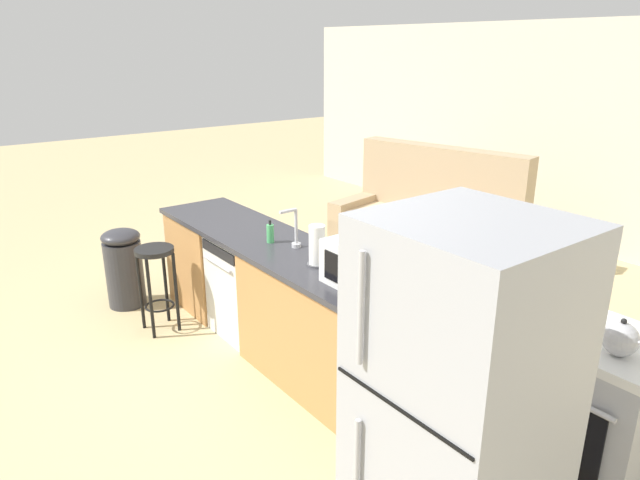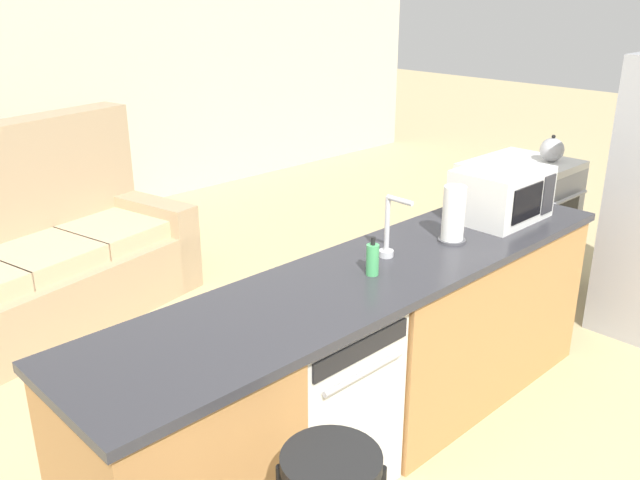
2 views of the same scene
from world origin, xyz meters
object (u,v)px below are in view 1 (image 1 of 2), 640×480
(soap_bottle, at_px, (270,233))
(stove_range, at_px, (584,407))
(trash_bin, at_px, (124,267))
(dishwasher, at_px, (252,285))
(couch, at_px, (429,228))
(microwave, at_px, (367,265))
(kettle, at_px, (621,339))
(paper_towel_roll, at_px, (317,246))
(refrigerator, at_px, (457,420))
(bar_stool, at_px, (156,271))

(soap_bottle, bearing_deg, stove_range, 14.35)
(soap_bottle, relative_size, trash_bin, 0.24)
(dishwasher, bearing_deg, couch, 95.75)
(microwave, bearing_deg, kettle, 17.38)
(paper_towel_roll, bearing_deg, dishwasher, 178.34)
(microwave, xyz_separation_m, soap_bottle, (-1.06, -0.03, -0.07))
(refrigerator, distance_m, microwave, 1.32)
(microwave, distance_m, bar_stool, 2.07)
(refrigerator, distance_m, kettle, 0.99)
(bar_stool, relative_size, trash_bin, 1.00)
(paper_towel_roll, relative_size, bar_stool, 0.38)
(paper_towel_roll, height_order, trash_bin, paper_towel_roll)
(soap_bottle, bearing_deg, dishwasher, 175.70)
(refrigerator, xyz_separation_m, microwave, (-1.19, 0.55, 0.18))
(stove_range, xyz_separation_m, trash_bin, (-3.76, -1.23, -0.07))
(soap_bottle, bearing_deg, trash_bin, -156.62)
(bar_stool, height_order, couch, couch)
(paper_towel_roll, distance_m, soap_bottle, 0.59)
(soap_bottle, height_order, bar_stool, soap_bottle)
(dishwasher, distance_m, bar_stool, 0.80)
(soap_bottle, relative_size, couch, 0.08)
(dishwasher, relative_size, couch, 0.39)
(refrigerator, distance_m, paper_towel_roll, 1.75)
(dishwasher, relative_size, soap_bottle, 4.77)
(refrigerator, relative_size, paper_towel_roll, 6.11)
(stove_range, distance_m, couch, 3.40)
(stove_range, relative_size, paper_towel_roll, 3.19)
(microwave, relative_size, kettle, 2.44)
(microwave, height_order, soap_bottle, microwave)
(paper_towel_roll, xyz_separation_m, bar_stool, (-1.44, -0.60, -0.50))
(stove_range, bearing_deg, microwave, -155.14)
(refrigerator, relative_size, kettle, 8.40)
(refrigerator, distance_m, trash_bin, 3.79)
(soap_bottle, bearing_deg, kettle, 10.53)
(refrigerator, relative_size, bar_stool, 2.33)
(refrigerator, xyz_separation_m, kettle, (0.17, 0.97, 0.12))
(soap_bottle, bearing_deg, microwave, 1.36)
(paper_towel_roll, bearing_deg, couch, 115.90)
(couch, bearing_deg, bar_stool, -94.76)
(stove_range, relative_size, refrigerator, 0.52)
(dishwasher, height_order, microwave, microwave)
(paper_towel_roll, bearing_deg, stove_range, 19.14)
(stove_range, height_order, couch, couch)
(couch, bearing_deg, kettle, -33.44)
(paper_towel_roll, xyz_separation_m, trash_bin, (-2.10, -0.65, -0.66))
(trash_bin, height_order, couch, couch)
(dishwasher, height_order, kettle, kettle)
(soap_bottle, relative_size, bar_stool, 0.24)
(microwave, relative_size, soap_bottle, 2.84)
(trash_bin, bearing_deg, stove_range, 18.10)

